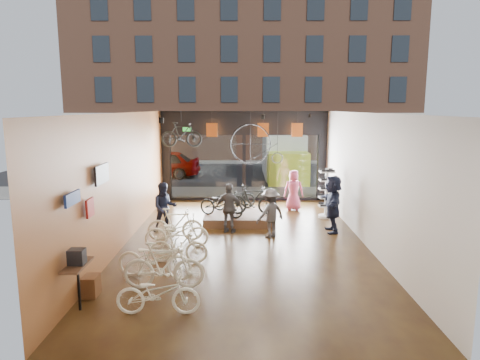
{
  "coord_description": "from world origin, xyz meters",
  "views": [
    {
      "loc": [
        -0.08,
        -12.12,
        3.95
      ],
      "look_at": [
        -0.15,
        1.4,
        1.65
      ],
      "focal_mm": 32.0,
      "sensor_mm": 36.0,
      "label": 1
    }
  ],
  "objects_px": {
    "floor_bike_2": "(154,259)",
    "hung_bike": "(181,135)",
    "customer_1": "(165,207)",
    "sunglasses_rack": "(326,193)",
    "display_bike_mid": "(252,200)",
    "floor_bike_4": "(177,232)",
    "display_bike_left": "(221,204)",
    "customer_2": "(230,208)",
    "display_bike_right": "(234,198)",
    "customer_5": "(333,204)",
    "customer_3": "(270,213)",
    "street_car": "(160,164)",
    "box_truck": "(285,158)",
    "floor_bike_1": "(164,265)",
    "display_platform": "(239,218)",
    "floor_bike_0": "(158,293)",
    "penny_farthing": "(259,145)",
    "customer_4": "(294,190)",
    "floor_bike_3": "(179,246)",
    "floor_bike_5": "(175,224)"
  },
  "relations": [
    {
      "from": "penny_farthing",
      "to": "floor_bike_3",
      "type": "bearing_deg",
      "value": -110.72
    },
    {
      "from": "display_platform",
      "to": "customer_4",
      "type": "distance_m",
      "value": 2.83
    },
    {
      "from": "floor_bike_4",
      "to": "customer_1",
      "type": "bearing_deg",
      "value": 14.44
    },
    {
      "from": "display_platform",
      "to": "penny_farthing",
      "type": "xyz_separation_m",
      "value": [
        0.75,
        2.07,
        2.35
      ]
    },
    {
      "from": "floor_bike_2",
      "to": "hung_bike",
      "type": "height_order",
      "value": "hung_bike"
    },
    {
      "from": "display_bike_mid",
      "to": "floor_bike_4",
      "type": "bearing_deg",
      "value": 141.75
    },
    {
      "from": "floor_bike_2",
      "to": "customer_5",
      "type": "relative_size",
      "value": 0.99
    },
    {
      "from": "floor_bike_2",
      "to": "floor_bike_4",
      "type": "height_order",
      "value": "floor_bike_2"
    },
    {
      "from": "display_bike_right",
      "to": "customer_3",
      "type": "distance_m",
      "value": 2.68
    },
    {
      "from": "floor_bike_0",
      "to": "customer_2",
      "type": "distance_m",
      "value": 5.61
    },
    {
      "from": "customer_4",
      "to": "hung_bike",
      "type": "distance_m",
      "value": 4.82
    },
    {
      "from": "floor_bike_2",
      "to": "floor_bike_3",
      "type": "bearing_deg",
      "value": -10.43
    },
    {
      "from": "floor_bike_2",
      "to": "customer_2",
      "type": "bearing_deg",
      "value": -12.03
    },
    {
      "from": "display_platform",
      "to": "hung_bike",
      "type": "xyz_separation_m",
      "value": [
        -2.23,
        1.87,
        2.78
      ]
    },
    {
      "from": "floor_bike_3",
      "to": "customer_2",
      "type": "height_order",
      "value": "customer_2"
    },
    {
      "from": "floor_bike_0",
      "to": "floor_bike_3",
      "type": "distance_m",
      "value": 2.76
    },
    {
      "from": "street_car",
      "to": "penny_farthing",
      "type": "relative_size",
      "value": 2.3
    },
    {
      "from": "display_bike_mid",
      "to": "customer_1",
      "type": "height_order",
      "value": "customer_1"
    },
    {
      "from": "display_bike_mid",
      "to": "customer_4",
      "type": "distance_m",
      "value": 2.52
    },
    {
      "from": "display_bike_right",
      "to": "customer_5",
      "type": "xyz_separation_m",
      "value": [
        3.18,
        -1.83,
        0.19
      ]
    },
    {
      "from": "box_truck",
      "to": "floor_bike_2",
      "type": "bearing_deg",
      "value": -107.68
    },
    {
      "from": "floor_bike_1",
      "to": "sunglasses_rack",
      "type": "height_order",
      "value": "sunglasses_rack"
    },
    {
      "from": "box_truck",
      "to": "customer_2",
      "type": "bearing_deg",
      "value": -105.25
    },
    {
      "from": "floor_bike_5",
      "to": "hung_bike",
      "type": "xyz_separation_m",
      "value": [
        -0.33,
        3.98,
        2.42
      ]
    },
    {
      "from": "floor_bike_2",
      "to": "street_car",
      "type": "bearing_deg",
      "value": 22.09
    },
    {
      "from": "display_bike_mid",
      "to": "customer_3",
      "type": "xyz_separation_m",
      "value": [
        0.51,
        -1.63,
        -0.05
      ]
    },
    {
      "from": "customer_2",
      "to": "street_car",
      "type": "bearing_deg",
      "value": -49.23
    },
    {
      "from": "display_bike_right",
      "to": "customer_5",
      "type": "height_order",
      "value": "customer_5"
    },
    {
      "from": "box_truck",
      "to": "customer_1",
      "type": "distance_m",
      "value": 10.96
    },
    {
      "from": "floor_bike_3",
      "to": "penny_farthing",
      "type": "xyz_separation_m",
      "value": [
        2.28,
        6.04,
        2.05
      ]
    },
    {
      "from": "display_bike_left",
      "to": "customer_2",
      "type": "xyz_separation_m",
      "value": [
        0.3,
        -0.89,
        0.06
      ]
    },
    {
      "from": "floor_bike_1",
      "to": "floor_bike_2",
      "type": "bearing_deg",
      "value": 27.84
    },
    {
      "from": "display_bike_mid",
      "to": "floor_bike_0",
      "type": "bearing_deg",
      "value": 164.82
    },
    {
      "from": "box_truck",
      "to": "floor_bike_1",
      "type": "relative_size",
      "value": 3.57
    },
    {
      "from": "display_platform",
      "to": "display_bike_mid",
      "type": "height_order",
      "value": "display_bike_mid"
    },
    {
      "from": "floor_bike_0",
      "to": "penny_farthing",
      "type": "bearing_deg",
      "value": -15.11
    },
    {
      "from": "street_car",
      "to": "customer_1",
      "type": "distance_m",
      "value": 11.07
    },
    {
      "from": "hung_bike",
      "to": "display_bike_mid",
      "type": "bearing_deg",
      "value": -122.8
    },
    {
      "from": "customer_1",
      "to": "penny_farthing",
      "type": "bearing_deg",
      "value": 30.18
    },
    {
      "from": "floor_bike_1",
      "to": "customer_5",
      "type": "bearing_deg",
      "value": -47.85
    },
    {
      "from": "box_truck",
      "to": "customer_1",
      "type": "relative_size",
      "value": 3.95
    },
    {
      "from": "display_platform",
      "to": "customer_5",
      "type": "distance_m",
      "value": 3.29
    },
    {
      "from": "sunglasses_rack",
      "to": "penny_farthing",
      "type": "relative_size",
      "value": 0.92
    },
    {
      "from": "customer_1",
      "to": "customer_2",
      "type": "bearing_deg",
      "value": -18.32
    },
    {
      "from": "box_truck",
      "to": "customer_4",
      "type": "bearing_deg",
      "value": -92.62
    },
    {
      "from": "street_car",
      "to": "display_platform",
      "type": "distance_m",
      "value": 10.73
    },
    {
      "from": "customer_1",
      "to": "customer_5",
      "type": "relative_size",
      "value": 0.88
    },
    {
      "from": "customer_1",
      "to": "sunglasses_rack",
      "type": "bearing_deg",
      "value": 2.29
    },
    {
      "from": "floor_bike_2",
      "to": "customer_2",
      "type": "height_order",
      "value": "customer_2"
    },
    {
      "from": "customer_4",
      "to": "hung_bike",
      "type": "height_order",
      "value": "hung_bike"
    }
  ]
}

